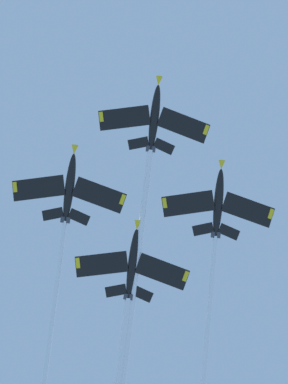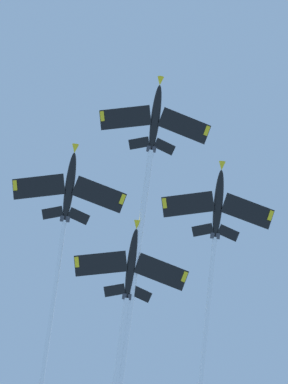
# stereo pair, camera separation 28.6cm
# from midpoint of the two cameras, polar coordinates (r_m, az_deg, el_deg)

# --- Properties ---
(jet_lead) EXTENTS (19.92, 52.28, 17.00)m
(jet_lead) POSITION_cam_midpoint_polar(r_m,az_deg,el_deg) (124.94, 0.20, 0.11)
(jet_lead) COLOR black
(jet_left_wing) EXTENTS (19.65, 44.04, 15.46)m
(jet_left_wing) POSITION_cam_midpoint_polar(r_m,az_deg,el_deg) (124.90, 5.75, -4.24)
(jet_left_wing) COLOR black
(jet_right_wing) EXTENTS (19.70, 46.91, 16.63)m
(jet_right_wing) POSITION_cam_midpoint_polar(r_m,az_deg,el_deg) (123.65, -6.35, -3.08)
(jet_right_wing) COLOR black
(jet_slot) EXTENTS (19.75, 46.28, 15.29)m
(jet_slot) POSITION_cam_midpoint_polar(r_m,az_deg,el_deg) (123.96, -1.48, -10.73)
(jet_slot) COLOR black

